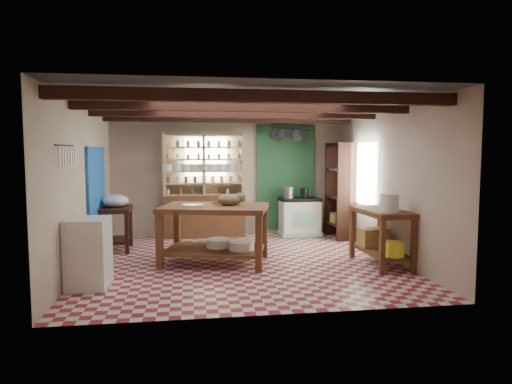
{
  "coord_description": "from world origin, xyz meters",
  "views": [
    {
      "loc": [
        -0.88,
        -7.37,
        1.83
      ],
      "look_at": [
        0.27,
        0.3,
        1.13
      ],
      "focal_mm": 32.0,
      "sensor_mm": 36.0,
      "label": 1
    }
  ],
  "objects": [
    {
      "name": "window_right",
      "position": [
        2.48,
        1.0,
        1.4
      ],
      "size": [
        0.02,
        1.3,
        1.2
      ],
      "primitive_type": "cube",
      "color": "silver",
      "rests_on": "wall_right"
    },
    {
      "name": "wall_back",
      "position": [
        0.0,
        2.5,
        1.3
      ],
      "size": [
        5.0,
        0.04,
        2.6
      ],
      "primitive_type": "cube",
      "color": "#BCA997",
      "rests_on": "floor"
    },
    {
      "name": "kettle_right",
      "position": [
        1.6,
        2.15,
        0.93
      ],
      "size": [
        0.18,
        0.18,
        0.22
      ],
      "primitive_type": "cylinder",
      "rotation": [
        0.0,
        0.0,
        0.03
      ],
      "color": "black",
      "rests_on": "stove"
    },
    {
      "name": "kettle_left",
      "position": [
        1.25,
        2.14,
        0.94
      ],
      "size": [
        0.21,
        0.21,
        0.24
      ],
      "primitive_type": "cylinder",
      "rotation": [
        0.0,
        0.0,
        0.03
      ],
      "color": "#B5B5BE",
      "rests_on": "stove"
    },
    {
      "name": "ceiling",
      "position": [
        0.0,
        0.0,
        2.6
      ],
      "size": [
        5.0,
        5.0,
        0.02
      ],
      "primitive_type": "cube",
      "color": "#45454A",
      "rests_on": "wall_back"
    },
    {
      "name": "utensil_rail",
      "position": [
        -2.44,
        -1.2,
        1.78
      ],
      "size": [
        0.06,
        0.9,
        0.28
      ],
      "primitive_type": "cube",
      "color": "black",
      "rests_on": "wall_left"
    },
    {
      "name": "basin_large",
      "position": [
        -0.4,
        0.0,
        0.32
      ],
      "size": [
        0.5,
        0.5,
        0.14
      ],
      "primitive_type": "cylinder",
      "rotation": [
        0.0,
        0.0,
        -0.25
      ],
      "color": "white",
      "rests_on": "work_table"
    },
    {
      "name": "steel_tray",
      "position": [
        -0.81,
        0.0,
        0.96
      ],
      "size": [
        0.4,
        0.4,
        0.02
      ],
      "primitive_type": "cylinder",
      "rotation": [
        0.0,
        0.0,
        -0.25
      ],
      "color": "#B5B5BE",
      "rests_on": "work_table"
    },
    {
      "name": "white_cabinet",
      "position": [
        -2.22,
        -1.07,
        0.47
      ],
      "size": [
        0.54,
        0.64,
        0.93
      ],
      "primitive_type": "cube",
      "rotation": [
        0.0,
        0.0,
        -0.04
      ],
      "color": "white",
      "rests_on": "floor"
    },
    {
      "name": "stove",
      "position": [
        1.5,
        2.15,
        0.41
      ],
      "size": [
        0.85,
        0.59,
        0.82
      ],
      "primitive_type": "cube",
      "rotation": [
        0.0,
        0.0,
        0.03
      ],
      "color": "white",
      "rests_on": "floor"
    },
    {
      "name": "wall_front",
      "position": [
        0.0,
        -2.5,
        1.3
      ],
      "size": [
        5.0,
        0.04,
        2.6
      ],
      "primitive_type": "cube",
      "color": "#BCA997",
      "rests_on": "floor"
    },
    {
      "name": "floor",
      "position": [
        0.0,
        0.0,
        -0.01
      ],
      "size": [
        5.0,
        5.0,
        0.02
      ],
      "primitive_type": "cube",
      "color": "maroon",
      "rests_on": "ground"
    },
    {
      "name": "work_table",
      "position": [
        -0.46,
        -0.04,
        0.47
      ],
      "size": [
        1.9,
        1.5,
        0.95
      ],
      "primitive_type": "cube",
      "rotation": [
        0.0,
        0.0,
        -0.25
      ],
      "color": "brown",
      "rests_on": "floor"
    },
    {
      "name": "green_wall_patch",
      "position": [
        1.25,
        2.47,
        1.25
      ],
      "size": [
        1.3,
        0.04,
        2.3
      ],
      "primitive_type": "cube",
      "color": "#20512D",
      "rests_on": "wall_back"
    },
    {
      "name": "shelving_unit",
      "position": [
        -0.55,
        2.31,
        1.1
      ],
      "size": [
        1.7,
        0.34,
        2.2
      ],
      "primitive_type": "cube",
      "color": "tan",
      "rests_on": "floor"
    },
    {
      "name": "tall_rack",
      "position": [
        2.28,
        1.8,
        1.0
      ],
      "size": [
        0.4,
        0.86,
        2.0
      ],
      "primitive_type": "cube",
      "color": "#351912",
      "rests_on": "floor"
    },
    {
      "name": "cat",
      "position": [
        -0.21,
        -0.05,
        1.04
      ],
      "size": [
        0.43,
        0.34,
        0.18
      ],
      "primitive_type": "ellipsoid",
      "rotation": [
        0.0,
        0.0,
        -0.08
      ],
      "color": "#876D4E",
      "rests_on": "work_table"
    },
    {
      "name": "right_counter",
      "position": [
        2.18,
        -0.52,
        0.45
      ],
      "size": [
        0.67,
        1.27,
        0.9
      ],
      "primitive_type": "cube",
      "rotation": [
        0.0,
        0.0,
        0.03
      ],
      "color": "brown",
      "rests_on": "floor"
    },
    {
      "name": "wall_right",
      "position": [
        2.5,
        0.0,
        1.3
      ],
      "size": [
        0.04,
        5.0,
        2.6
      ],
      "primitive_type": "cube",
      "color": "#BCA997",
      "rests_on": "floor"
    },
    {
      "name": "yellow_tub",
      "position": [
        2.2,
        -0.97,
        0.35
      ],
      "size": [
        0.31,
        0.31,
        0.22
      ],
      "primitive_type": "cylinder",
      "rotation": [
        0.0,
        0.0,
        0.03
      ],
      "color": "yellow",
      "rests_on": "right_counter"
    },
    {
      "name": "enamel_bowl",
      "position": [
        -2.2,
        1.22,
        0.92
      ],
      "size": [
        0.48,
        0.48,
        0.23
      ],
      "primitive_type": "ellipsoid",
      "rotation": [
        0.0,
        0.0,
        0.02
      ],
      "color": "white",
      "rests_on": "prep_table"
    },
    {
      "name": "prep_table",
      "position": [
        -2.2,
        1.22,
        0.4
      ],
      "size": [
        0.56,
        0.8,
        0.8
      ],
      "primitive_type": "cube",
      "rotation": [
        0.0,
        0.0,
        0.02
      ],
      "color": "#351912",
      "rests_on": "floor"
    },
    {
      "name": "ceiling_beams",
      "position": [
        0.0,
        0.0,
        2.48
      ],
      "size": [
        5.0,
        3.8,
        0.15
      ],
      "primitive_type": "cube",
      "color": "#351912",
      "rests_on": "ceiling"
    },
    {
      "name": "blue_wall_patch",
      "position": [
        -2.47,
        0.9,
        1.1
      ],
      "size": [
        0.04,
        1.4,
        1.6
      ],
      "primitive_type": "cube",
      "color": "blue",
      "rests_on": "wall_left"
    },
    {
      "name": "window_back",
      "position": [
        -0.5,
        2.48,
        1.7
      ],
      "size": [
        0.9,
        0.02,
        0.8
      ],
      "primitive_type": "cube",
      "color": "silver",
      "rests_on": "wall_back"
    },
    {
      "name": "wicker_basket",
      "position": [
        2.17,
        -0.22,
        0.39
      ],
      "size": [
        0.45,
        0.36,
        0.3
      ],
      "primitive_type": "cube",
      "rotation": [
        0.0,
        0.0,
        0.03
      ],
      "color": "olive",
      "rests_on": "right_counter"
    },
    {
      "name": "white_bucket",
      "position": [
        2.14,
        -0.87,
        1.04
      ],
      "size": [
        0.29,
        0.29,
        0.28
      ],
      "primitive_type": "cylinder",
      "rotation": [
        0.0,
        0.0,
        0.03
      ],
      "color": "white",
      "rests_on": "right_counter"
    },
    {
      "name": "wall_left",
      "position": [
        -2.5,
        0.0,
        1.3
      ],
      "size": [
        0.04,
        5.0,
        2.6
      ],
      "primitive_type": "cube",
      "color": "#BCA997",
      "rests_on": "floor"
    },
    {
      "name": "pot_rack",
      "position": [
        1.25,
        2.05,
        2.18
      ],
      "size": [
        0.86,
        0.12,
        0.36
      ],
      "primitive_type": "cube",
      "color": "black",
      "rests_on": "ceiling"
    },
    {
      "name": "basin_small",
      "position": [
        -0.05,
        -0.24,
        0.32
      ],
      "size": [
        0.49,
        0.49,
        0.14
      ],
      "primitive_type": "cylinder",
      "rotation": [
        0.0,
        0.0,
        -0.25
      ],
      "color": "white",
      "rests_on": "work_table"
    }
  ]
}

